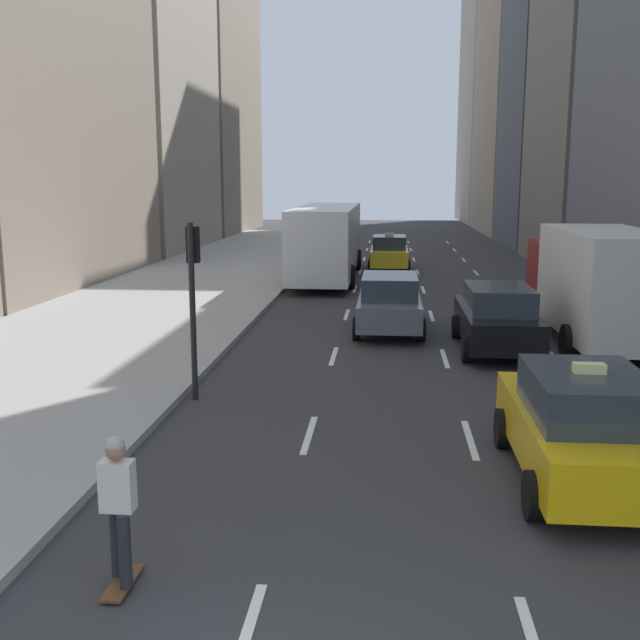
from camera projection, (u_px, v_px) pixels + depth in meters
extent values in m
cube|color=#9E9E99|center=(199.00, 282.00, 32.37)|extent=(8.00, 66.00, 0.15)
cube|color=white|center=(245.00, 639.00, 7.31)|extent=(0.12, 2.00, 0.01)
cube|color=white|center=(309.00, 434.00, 13.18)|extent=(0.12, 2.00, 0.01)
cube|color=white|center=(334.00, 356.00, 19.05)|extent=(0.12, 2.00, 0.01)
cube|color=white|center=(347.00, 315.00, 24.93)|extent=(0.12, 2.00, 0.01)
cube|color=white|center=(355.00, 289.00, 30.80)|extent=(0.12, 2.00, 0.01)
cube|color=white|center=(360.00, 271.00, 36.67)|extent=(0.12, 2.00, 0.01)
cube|color=white|center=(364.00, 259.00, 42.55)|extent=(0.12, 2.00, 0.01)
cube|color=white|center=(367.00, 249.00, 48.42)|extent=(0.12, 2.00, 0.01)
cube|color=white|center=(370.00, 242.00, 54.29)|extent=(0.12, 2.00, 0.01)
cube|color=white|center=(470.00, 439.00, 12.93)|extent=(0.12, 2.00, 0.01)
cube|color=white|center=(445.00, 358.00, 18.81)|extent=(0.12, 2.00, 0.01)
cube|color=white|center=(431.00, 316.00, 24.68)|extent=(0.12, 2.00, 0.01)
cube|color=white|center=(423.00, 290.00, 30.55)|extent=(0.12, 2.00, 0.01)
cube|color=white|center=(418.00, 272.00, 36.43)|extent=(0.12, 2.00, 0.01)
cube|color=white|center=(414.00, 259.00, 42.30)|extent=(0.12, 2.00, 0.01)
cube|color=white|center=(411.00, 250.00, 48.17)|extent=(0.12, 2.00, 0.01)
cube|color=white|center=(408.00, 242.00, 54.04)|extent=(0.12, 2.00, 0.01)
cube|color=white|center=(637.00, 444.00, 12.68)|extent=(0.12, 2.00, 0.01)
cube|color=white|center=(558.00, 361.00, 18.56)|extent=(0.12, 2.00, 0.01)
cube|color=white|center=(518.00, 317.00, 24.43)|extent=(0.12, 2.00, 0.01)
cube|color=white|center=(493.00, 291.00, 30.30)|extent=(0.12, 2.00, 0.01)
cube|color=white|center=(476.00, 273.00, 36.18)|extent=(0.12, 2.00, 0.01)
cube|color=white|center=(464.00, 260.00, 42.05)|extent=(0.12, 2.00, 0.01)
cube|color=white|center=(455.00, 250.00, 47.92)|extent=(0.12, 2.00, 0.01)
cube|color=white|center=(447.00, 242.00, 53.80)|extent=(0.12, 2.00, 0.01)
cube|color=gray|center=(208.00, 90.00, 62.33)|extent=(6.00, 17.32, 23.55)
cube|color=slate|center=(605.00, 84.00, 38.02)|extent=(6.00, 11.15, 18.47)
cube|color=#4C515B|center=(555.00, 113.00, 49.43)|extent=(6.00, 10.91, 17.62)
cube|color=gray|center=(521.00, 72.00, 62.38)|extent=(6.00, 16.52, 26.55)
cube|color=gray|center=(496.00, 46.00, 77.72)|extent=(6.00, 16.01, 36.23)
cube|color=yellow|center=(389.00, 256.00, 37.10)|extent=(1.80, 4.40, 0.76)
cube|color=#28333D|center=(389.00, 242.00, 36.71)|extent=(1.58, 2.29, 0.64)
cube|color=#F2E599|center=(389.00, 234.00, 36.64)|extent=(0.44, 0.20, 0.14)
cylinder|color=black|center=(371.00, 261.00, 38.58)|extent=(0.22, 0.66, 0.66)
cylinder|color=black|center=(407.00, 261.00, 38.42)|extent=(0.22, 0.66, 0.66)
cylinder|color=black|center=(370.00, 267.00, 35.91)|extent=(0.22, 0.66, 0.66)
cylinder|color=black|center=(408.00, 267.00, 35.75)|extent=(0.22, 0.66, 0.66)
cube|color=yellow|center=(580.00, 435.00, 11.05)|extent=(1.80, 4.40, 0.76)
cube|color=#28333D|center=(587.00, 395.00, 10.66)|extent=(1.58, 2.29, 0.64)
cube|color=#F2E599|center=(589.00, 368.00, 10.59)|extent=(0.44, 0.20, 0.14)
cylinder|color=black|center=(503.00, 428.00, 12.53)|extent=(0.22, 0.66, 0.66)
cylinder|color=black|center=(613.00, 431.00, 12.37)|extent=(0.22, 0.66, 0.66)
cylinder|color=black|center=(534.00, 495.00, 9.86)|extent=(0.22, 0.66, 0.66)
cube|color=#565B66|center=(389.00, 307.00, 22.22)|extent=(1.80, 4.75, 0.72)
cube|color=#28333D|center=(390.00, 286.00, 21.82)|extent=(1.58, 2.47, 0.64)
cylinder|color=black|center=(361.00, 311.00, 23.81)|extent=(0.22, 0.66, 0.66)
cylinder|color=black|center=(418.00, 311.00, 23.65)|extent=(0.22, 0.66, 0.66)
cylinder|color=black|center=(357.00, 328.00, 20.93)|extent=(0.22, 0.66, 0.66)
cylinder|color=black|center=(422.00, 330.00, 20.77)|extent=(0.22, 0.66, 0.66)
cube|color=black|center=(496.00, 323.00, 19.64)|extent=(1.80, 4.69, 0.77)
cube|color=#28333D|center=(499.00, 299.00, 19.23)|extent=(1.58, 2.44, 0.64)
cylinder|color=black|center=(456.00, 327.00, 21.21)|extent=(0.22, 0.66, 0.66)
cylinder|color=black|center=(521.00, 328.00, 21.05)|extent=(0.22, 0.66, 0.66)
cylinder|color=black|center=(467.00, 349.00, 18.36)|extent=(0.22, 0.66, 0.66)
cylinder|color=black|center=(541.00, 351.00, 18.21)|extent=(0.22, 0.66, 0.66)
cube|color=silver|center=(327.00, 239.00, 33.76)|extent=(2.50, 11.60, 2.90)
cube|color=#28333D|center=(336.00, 224.00, 39.32)|extent=(2.30, 0.12, 1.40)
cube|color=#28333D|center=(301.00, 231.00, 33.80)|extent=(0.08, 9.86, 1.10)
cube|color=yellow|center=(336.00, 207.00, 39.16)|extent=(1.50, 0.10, 0.36)
cylinder|color=black|center=(308.00, 259.00, 37.63)|extent=(0.30, 1.00, 1.00)
cylinder|color=black|center=(358.00, 260.00, 37.41)|extent=(0.30, 1.00, 1.00)
cylinder|color=black|center=(291.00, 276.00, 30.99)|extent=(0.30, 1.00, 1.00)
cylinder|color=black|center=(351.00, 277.00, 30.76)|extent=(0.30, 1.00, 1.00)
cube|color=maroon|center=(567.00, 274.00, 23.62)|extent=(2.10, 2.40, 2.10)
cube|color=#28333D|center=(560.00, 261.00, 24.69)|extent=(1.90, 0.10, 0.90)
cube|color=silver|center=(606.00, 282.00, 19.45)|extent=(2.30, 6.00, 2.70)
cylinder|color=black|center=(532.00, 306.00, 23.91)|extent=(0.28, 0.90, 0.90)
cylinder|color=black|center=(599.00, 307.00, 23.72)|extent=(0.28, 0.90, 0.90)
cylinder|color=black|center=(568.00, 342.00, 18.63)|extent=(0.28, 0.90, 0.90)
cube|color=brown|center=(123.00, 583.00, 8.25)|extent=(0.24, 0.80, 0.03)
cylinder|color=black|center=(131.00, 572.00, 8.53)|extent=(0.18, 0.05, 0.05)
cylinder|color=black|center=(114.00, 598.00, 7.98)|extent=(0.18, 0.05, 0.05)
cylinder|color=#23232D|center=(117.00, 540.00, 8.30)|extent=(0.14, 0.14, 0.84)
cylinder|color=#23232D|center=(125.00, 552.00, 8.05)|extent=(0.14, 0.14, 0.84)
cube|color=silver|center=(117.00, 486.00, 8.04)|extent=(0.36, 0.22, 0.56)
sphere|color=#9E7051|center=(116.00, 450.00, 7.97)|extent=(0.22, 0.22, 0.22)
sphere|color=#B2AD9E|center=(115.00, 445.00, 7.96)|extent=(0.20, 0.20, 0.20)
cylinder|color=black|center=(193.00, 313.00, 14.99)|extent=(0.12, 0.12, 3.60)
cube|color=black|center=(193.00, 245.00, 14.91)|extent=(0.24, 0.20, 0.72)
sphere|color=red|center=(194.00, 233.00, 14.98)|extent=(0.14, 0.14, 0.14)
sphere|color=#4C3F14|center=(194.00, 244.00, 15.02)|extent=(0.14, 0.14, 0.14)
sphere|color=#198C2D|center=(195.00, 256.00, 15.06)|extent=(0.14, 0.14, 0.14)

